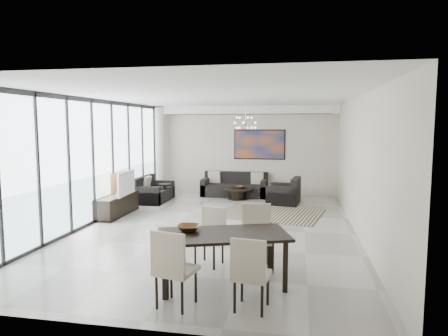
% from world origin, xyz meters
% --- Properties ---
extents(room_shell, '(6.00, 9.00, 2.90)m').
position_xyz_m(room_shell, '(0.46, 0.00, 1.45)').
color(room_shell, '#A8A39B').
rests_on(room_shell, ground).
extents(window_wall, '(0.37, 8.95, 2.90)m').
position_xyz_m(window_wall, '(-2.86, 0.00, 1.47)').
color(window_wall, white).
rests_on(window_wall, floor).
extents(soffit, '(5.98, 0.40, 0.26)m').
position_xyz_m(soffit, '(0.00, 4.30, 2.77)').
color(soffit, white).
rests_on(soffit, room_shell).
extents(painting, '(1.68, 0.04, 0.98)m').
position_xyz_m(painting, '(0.50, 4.47, 1.65)').
color(painting, '#B15318').
rests_on(painting, room_shell).
extents(chandelier, '(0.66, 0.66, 0.71)m').
position_xyz_m(chandelier, '(0.30, 2.50, 2.35)').
color(chandelier, silver).
rests_on(chandelier, room_shell).
extents(rug, '(2.85, 2.40, 0.01)m').
position_xyz_m(rug, '(1.10, 1.66, 0.01)').
color(rug, black).
rests_on(rug, floor).
extents(coffee_table, '(0.95, 0.95, 0.33)m').
position_xyz_m(coffee_table, '(-0.06, 3.54, 0.19)').
color(coffee_table, black).
rests_on(coffee_table, floor).
extents(bowl_coffee, '(0.27, 0.27, 0.08)m').
position_xyz_m(bowl_coffee, '(-0.02, 3.54, 0.37)').
color(bowl_coffee, brown).
rests_on(bowl_coffee, coffee_table).
extents(sofa_main, '(2.08, 0.85, 0.76)m').
position_xyz_m(sofa_main, '(-0.25, 4.07, 0.26)').
color(sofa_main, black).
rests_on(sofa_main, floor).
extents(loveseat, '(0.83, 1.48, 0.74)m').
position_xyz_m(loveseat, '(-2.54, 2.74, 0.25)').
color(loveseat, black).
rests_on(loveseat, floor).
extents(armchair, '(0.99, 1.03, 0.77)m').
position_xyz_m(armchair, '(1.40, 3.04, 0.27)').
color(armchair, black).
rests_on(armchair, floor).
extents(side_table, '(0.38, 0.38, 0.52)m').
position_xyz_m(side_table, '(-2.19, 2.83, 0.35)').
color(side_table, black).
rests_on(side_table, floor).
extents(tv_console, '(0.47, 1.68, 0.53)m').
position_xyz_m(tv_console, '(-2.76, 0.77, 0.26)').
color(tv_console, black).
rests_on(tv_console, floor).
extents(television, '(0.19, 1.05, 0.60)m').
position_xyz_m(television, '(-2.60, 0.77, 0.83)').
color(television, gray).
rests_on(television, tv_console).
extents(dining_table, '(2.03, 1.46, 0.76)m').
position_xyz_m(dining_table, '(0.73, -3.10, 0.68)').
color(dining_table, black).
rests_on(dining_table, floor).
extents(dining_chair_sw, '(0.55, 0.55, 1.01)m').
position_xyz_m(dining_chair_sw, '(0.25, -3.95, 0.58)').
color(dining_chair_sw, '#C0B49F').
rests_on(dining_chair_sw, floor).
extents(dining_chair_se, '(0.49, 0.49, 0.95)m').
position_xyz_m(dining_chair_se, '(1.21, -3.86, 0.54)').
color(dining_chair_se, '#C0B49F').
rests_on(dining_chair_se, floor).
extents(dining_chair_nw, '(0.52, 0.52, 0.93)m').
position_xyz_m(dining_chair_nw, '(0.37, -2.25, 0.53)').
color(dining_chair_nw, '#C0B49F').
rests_on(dining_chair_nw, floor).
extents(dining_chair_ne, '(0.53, 0.53, 1.02)m').
position_xyz_m(dining_chair_ne, '(1.12, -2.24, 0.59)').
color(dining_chair_ne, '#C0B49F').
rests_on(dining_chair_ne, floor).
extents(bowl_dining, '(0.37, 0.37, 0.08)m').
position_xyz_m(bowl_dining, '(0.22, -3.06, 0.81)').
color(bowl_dining, brown).
rests_on(bowl_dining, dining_table).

